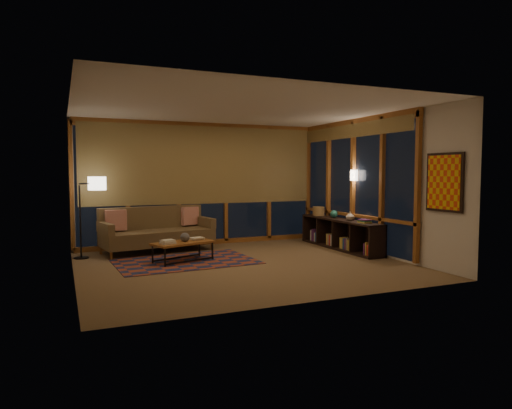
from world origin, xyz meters
name	(u,v)px	position (x,y,z in m)	size (l,w,h in m)	color
floor	(243,264)	(0.00, 0.00, 0.00)	(5.50, 5.00, 0.01)	brown
ceiling	(243,108)	(0.00, 0.00, 2.70)	(5.50, 5.00, 0.01)	silver
walls	(243,187)	(0.00, 0.00, 1.35)	(5.51, 5.01, 2.70)	beige
window_wall_back	(203,184)	(0.00, 2.43, 1.35)	(5.30, 0.16, 2.60)	#955127
window_wall_right	(352,185)	(2.68, 0.60, 1.35)	(0.16, 3.70, 2.60)	#955127
wall_art	(444,182)	(2.71, -1.85, 1.45)	(0.06, 0.74, 0.94)	red
wall_sconce	(354,175)	(2.62, 0.45, 1.55)	(0.12, 0.18, 0.22)	white
sofa	(158,230)	(-1.12, 1.86, 0.45)	(2.18, 0.88, 0.89)	brown
pillow_left	(116,222)	(-1.92, 1.88, 0.65)	(0.40, 0.13, 0.40)	#B31B02
pillow_right	(190,217)	(-0.36, 2.22, 0.64)	(0.38, 0.13, 0.38)	#B31B02
area_rug	(185,261)	(-0.87, 0.64, 0.01)	(2.44, 1.63, 0.01)	brown
coffee_table	(183,252)	(-0.90, 0.65, 0.18)	(1.09, 0.50, 0.36)	#955127
book_stack_a	(168,242)	(-1.21, 0.52, 0.40)	(0.24, 0.19, 0.07)	beige
book_stack_b	(197,238)	(-0.61, 0.79, 0.39)	(0.26, 0.20, 0.05)	beige
ceramic_pot	(185,237)	(-0.87, 0.66, 0.45)	(0.17, 0.17, 0.17)	#27272D
floor_lamp	(80,218)	(-2.58, 1.73, 0.77)	(0.51, 0.33, 1.54)	black
bookshelf	(340,234)	(2.49, 0.74, 0.32)	(0.40, 2.53, 0.63)	#33211A
basket	(319,211)	(2.47, 1.58, 0.73)	(0.27, 0.27, 0.20)	#9D6E46
teal_bowl	(334,214)	(2.49, 0.98, 0.71)	(0.16, 0.16, 0.16)	#216A5B
vase	(350,216)	(2.49, 0.38, 0.72)	(0.18, 0.18, 0.19)	#C0AC95
shelf_book_stack	(365,221)	(2.49, -0.10, 0.67)	(0.18, 0.26, 0.08)	beige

